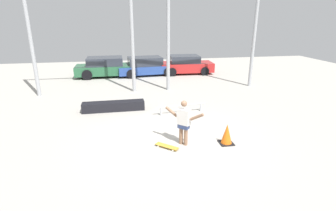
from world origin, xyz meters
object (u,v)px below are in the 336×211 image
at_px(skateboard, 167,146).
at_px(parked_car_green, 107,67).
at_px(grind_rail, 181,107).
at_px(traffic_cone, 227,134).
at_px(grind_box, 114,106).
at_px(skateboarder, 184,121).
at_px(parked_car_red, 186,65).
at_px(parked_car_blue, 147,66).

height_order(skateboard, parked_car_green, parked_car_green).
relative_size(grind_rail, traffic_cone, 3.29).
bearing_deg(grind_box, skateboarder, -58.45).
distance_m(skateboard, parked_car_red, 12.14).
xyz_separation_m(skateboarder, parked_car_green, (-2.92, 11.42, -0.18)).
height_order(grind_rail, traffic_cone, traffic_cone).
xyz_separation_m(parked_car_green, parked_car_red, (5.84, 0.02, -0.02)).
relative_size(grind_box, grind_rail, 1.22).
bearing_deg(traffic_cone, parked_car_blue, 97.54).
relative_size(grind_rail, parked_car_red, 0.58).
height_order(parked_car_red, traffic_cone, parked_car_red).
bearing_deg(traffic_cone, parked_car_red, 82.88).
bearing_deg(parked_car_green, parked_car_blue, -1.80).
distance_m(skateboarder, grind_box, 4.58).
bearing_deg(parked_car_red, grind_rail, -102.51).
xyz_separation_m(grind_box, parked_car_red, (5.29, 7.57, 0.44)).
distance_m(parked_car_green, parked_car_red, 5.84).
bearing_deg(grind_box, grind_rail, -16.56).
height_order(skateboarder, traffic_cone, skateboarder).
bearing_deg(traffic_cone, grind_rail, 104.82).
distance_m(grind_rail, parked_car_green, 9.16).
distance_m(skateboarder, parked_car_green, 11.79).
xyz_separation_m(skateboarder, parked_car_blue, (-0.07, 11.36, -0.21)).
relative_size(parked_car_red, traffic_cone, 5.71).
bearing_deg(grind_rail, parked_car_blue, 94.69).
xyz_separation_m(skateboarder, traffic_cone, (1.46, -0.21, -0.51)).
relative_size(parked_car_green, traffic_cone, 6.45).
bearing_deg(parked_car_green, skateboarder, -76.34).
xyz_separation_m(skateboard, parked_car_red, (3.51, 11.61, 0.59)).
bearing_deg(grind_box, traffic_cone, -46.74).
distance_m(skateboard, grind_rail, 3.38).
relative_size(skateboard, parked_car_red, 0.19).
relative_size(skateboard, traffic_cone, 1.08).
relative_size(skateboarder, traffic_cone, 2.22).
relative_size(grind_box, parked_car_green, 0.62).
xyz_separation_m(grind_rail, parked_car_blue, (-0.69, 8.39, 0.33)).
height_order(parked_car_blue, parked_car_red, parked_car_red).
bearing_deg(skateboard, parked_car_green, 143.25).
distance_m(skateboard, traffic_cone, 2.07).
distance_m(skateboarder, parked_car_blue, 11.37).
distance_m(skateboarder, parked_car_red, 11.80).
height_order(skateboarder, parked_car_blue, skateboarder).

